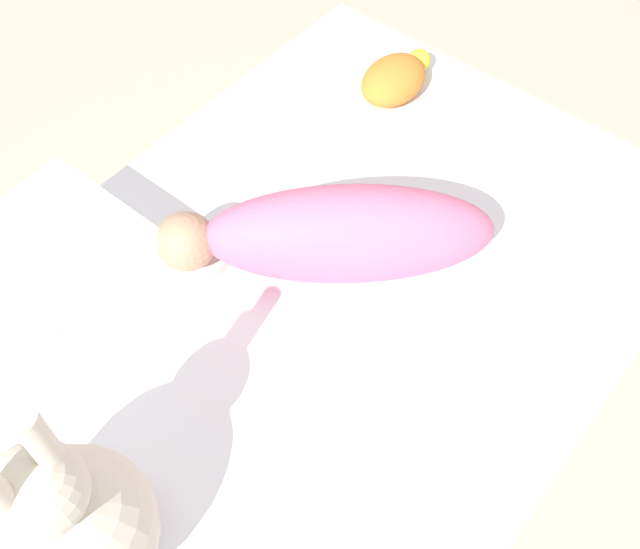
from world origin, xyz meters
name	(u,v)px	position (x,y,z in m)	size (l,w,h in m)	color
ground_plane	(295,384)	(0.00, 0.00, 0.00)	(12.00, 12.00, 0.00)	#B2A893
bed_mattress	(293,353)	(0.00, 0.00, 0.12)	(1.47, 0.95, 0.23)	white
burp_cloth	(158,274)	(-0.08, 0.23, 0.24)	(0.20, 0.16, 0.02)	white
swaddled_baby	(337,235)	(0.13, 0.01, 0.32)	(0.44, 0.49, 0.18)	pink
pillow	(27,286)	(-0.25, 0.35, 0.29)	(0.40, 0.28, 0.10)	white
bunny_plush	(69,525)	(-0.46, -0.04, 0.36)	(0.21, 0.21, 0.39)	beige
turtle_plush	(395,78)	(0.56, 0.20, 0.27)	(0.20, 0.11, 0.08)	orange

